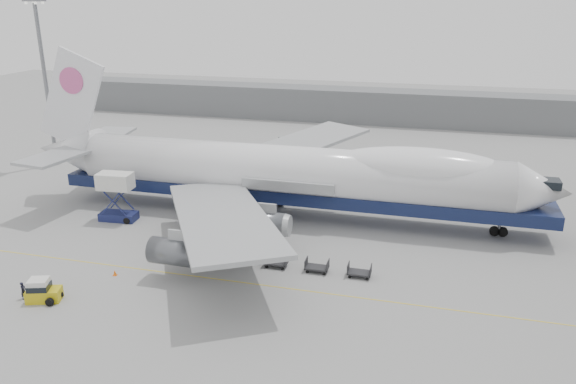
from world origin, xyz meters
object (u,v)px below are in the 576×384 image
(baggage_tug, at_px, (42,291))
(ground_worker, at_px, (23,291))
(catering_truck, at_px, (116,194))
(airliner, at_px, (292,173))

(baggage_tug, distance_m, ground_worker, 1.89)
(catering_truck, relative_size, ground_worker, 3.63)
(ground_worker, bearing_deg, baggage_tug, -93.64)
(airliner, bearing_deg, catering_truck, -161.37)
(catering_truck, distance_m, baggage_tug, 19.50)
(catering_truck, bearing_deg, ground_worker, -89.37)
(airliner, distance_m, baggage_tug, 30.96)
(airliner, xyz_separation_m, catering_truck, (-20.15, -6.79, -2.20))
(ground_worker, bearing_deg, airliner, -43.79)
(baggage_tug, bearing_deg, airliner, 38.91)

